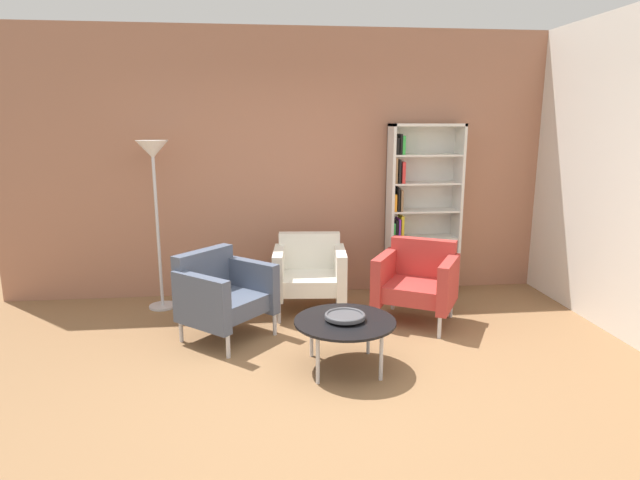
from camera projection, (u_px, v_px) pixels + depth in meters
The scene contains 9 objects.
ground_plane at pixel (320, 394), 3.84m from camera, with size 8.32×8.32×0.00m, color olive.
brick_back_panel at pixel (295, 165), 5.92m from camera, with size 6.40×0.12×2.90m, color #A87056.
bookshelf_tall at pixel (417, 213), 5.97m from camera, with size 0.80×0.30×1.90m.
coffee_table_low at pixel (345, 324), 4.18m from camera, with size 0.80×0.80×0.40m.
decorative_bowl at pixel (345, 316), 4.17m from camera, with size 0.32×0.32×0.05m.
armchair_corner_red at pixel (310, 272), 5.47m from camera, with size 0.77×0.72×0.78m.
armchair_spare_guest at pixel (222, 293), 4.79m from camera, with size 0.95×0.95×0.78m.
armchair_by_bookshelf at pixel (417, 280), 5.19m from camera, with size 0.93×0.91×0.78m.
floor_lamp_torchiere at pixel (154, 170), 5.34m from camera, with size 0.32×0.32×1.74m.
Camera 1 is at (-0.39, -3.49, 1.91)m, focal length 29.99 mm.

